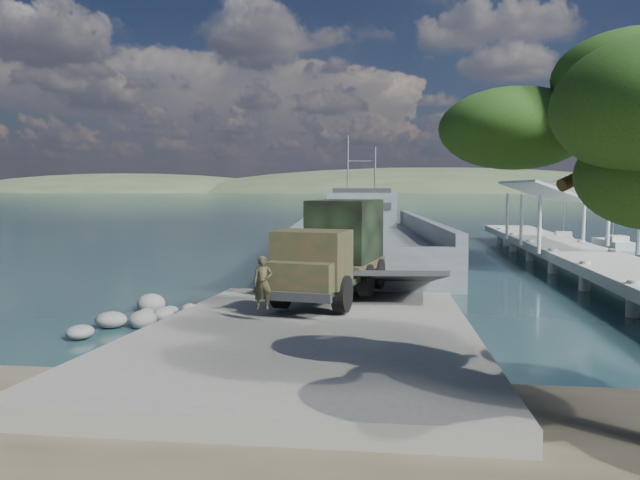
# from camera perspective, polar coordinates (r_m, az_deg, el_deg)

# --- Properties ---
(ground) EXTENTS (1400.00, 1400.00, 0.00)m
(ground) POSITION_cam_1_polar(r_m,az_deg,el_deg) (20.84, -0.43, -8.51)
(ground) COLOR #1C3C44
(ground) RESTS_ON ground
(boat_ramp) EXTENTS (10.00, 18.00, 0.50)m
(boat_ramp) POSITION_cam_1_polar(r_m,az_deg,el_deg) (19.81, -0.80, -8.47)
(boat_ramp) COLOR slate
(boat_ramp) RESTS_ON ground
(shoreline_rocks) EXTENTS (3.20, 5.60, 0.90)m
(shoreline_rocks) POSITION_cam_1_polar(r_m,az_deg,el_deg) (22.92, -15.96, -7.47)
(shoreline_rocks) COLOR slate
(shoreline_rocks) RESTS_ON ground
(distant_headlands) EXTENTS (1000.00, 240.00, 48.00)m
(distant_headlands) POSITION_cam_1_polar(r_m,az_deg,el_deg) (582.06, 11.63, 4.27)
(distant_headlands) COLOR #364A2E
(distant_headlands) RESTS_ON ground
(pier) EXTENTS (6.40, 44.00, 6.10)m
(pier) POSITION_cam_1_polar(r_m,az_deg,el_deg) (40.37, 21.84, -0.07)
(pier) COLOR gray
(pier) RESTS_ON ground
(landing_craft) EXTENTS (10.60, 33.31, 9.75)m
(landing_craft) POSITION_cam_1_polar(r_m,az_deg,el_deg) (41.94, 4.11, -0.66)
(landing_craft) COLOR #4D545A
(landing_craft) RESTS_ON ground
(military_truck) EXTENTS (4.05, 8.49, 3.79)m
(military_truck) POSITION_cam_1_polar(r_m,az_deg,el_deg) (24.52, 1.41, -0.84)
(military_truck) COLOR black
(military_truck) RESTS_ON boat_ramp
(soldier) EXTENTS (0.67, 0.48, 1.72)m
(soldier) POSITION_cam_1_polar(r_m,az_deg,el_deg) (20.27, -5.25, -4.99)
(soldier) COLOR #22331C
(soldier) RESTS_ON boat_ramp
(sailboat_near) EXTENTS (1.69, 5.09, 6.13)m
(sailboat_near) POSITION_cam_1_polar(r_m,az_deg,el_deg) (54.66, 25.22, -0.33)
(sailboat_near) COLOR silver
(sailboat_near) RESTS_ON ground
(sailboat_far) EXTENTS (2.47, 5.19, 6.09)m
(sailboat_far) POSITION_cam_1_polar(r_m,az_deg,el_deg) (57.62, 21.34, 0.04)
(sailboat_far) COLOR silver
(sailboat_far) RESTS_ON ground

